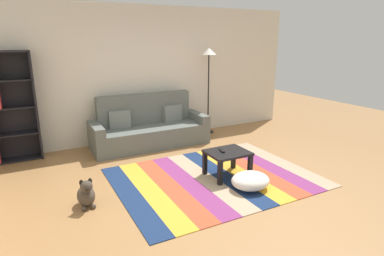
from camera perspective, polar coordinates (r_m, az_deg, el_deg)
name	(u,v)px	position (r m, az deg, el deg)	size (l,w,h in m)	color
ground_plane	(211,181)	(4.86, 3.42, -9.36)	(14.00, 14.00, 0.00)	#9E7042
back_wall	(148,74)	(6.75, -7.80, 9.54)	(6.80, 0.10, 2.70)	silver
rug	(214,177)	(4.96, 4.02, -8.76)	(2.94, 2.25, 0.01)	navy
couch	(149,129)	(6.38, -7.65, -0.10)	(2.26, 0.80, 1.00)	#59605B
coffee_table	(227,156)	(4.90, 6.34, -5.05)	(0.62, 0.52, 0.40)	black
pouf	(250,181)	(4.63, 10.37, -9.23)	(0.56, 0.49, 0.23)	white
dog	(86,194)	(4.32, -18.36, -11.16)	(0.22, 0.35, 0.40)	#473D33
standing_lamp	(209,63)	(7.00, 3.01, 11.57)	(0.32, 0.32, 1.86)	black
tv_remote	(222,151)	(4.87, 5.34, -4.03)	(0.04, 0.15, 0.02)	black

